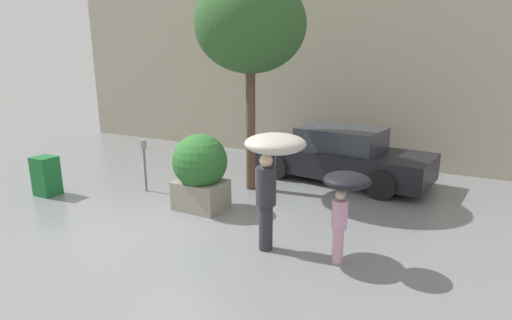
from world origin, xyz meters
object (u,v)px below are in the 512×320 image
(newspaper_box, at_px, (46,176))
(planter_box, at_px, (200,170))
(person_adult, at_px, (272,160))
(person_child, at_px, (344,194))
(parked_car_near, at_px, (340,156))
(street_tree, at_px, (250,26))
(parking_meter, at_px, (144,155))

(newspaper_box, bearing_deg, planter_box, 14.57)
(person_adult, xyz_separation_m, person_child, (1.14, 0.06, -0.38))
(person_adult, height_order, parked_car_near, person_adult)
(person_adult, height_order, street_tree, street_tree)
(person_child, distance_m, parking_meter, 5.25)
(street_tree, bearing_deg, parked_car_near, 45.88)
(parked_car_near, bearing_deg, newspaper_box, 134.57)
(parked_car_near, bearing_deg, street_tree, 142.79)
(person_child, bearing_deg, street_tree, 168.98)
(person_child, height_order, newspaper_box, person_child)
(person_adult, xyz_separation_m, parking_meter, (-3.95, 1.32, -0.64))
(parked_car_near, xyz_separation_m, street_tree, (-1.68, -1.74, 3.13))
(street_tree, bearing_deg, planter_box, -99.66)
(street_tree, bearing_deg, newspaper_box, -146.53)
(planter_box, height_order, street_tree, street_tree)
(parking_meter, bearing_deg, newspaper_box, -145.48)
(planter_box, height_order, person_adult, person_adult)
(person_child, distance_m, street_tree, 4.74)
(person_child, height_order, parking_meter, person_child)
(planter_box, bearing_deg, newspaper_box, -165.43)
(parked_car_near, height_order, street_tree, street_tree)
(planter_box, xyz_separation_m, newspaper_box, (-3.66, -0.95, -0.40))
(planter_box, relative_size, parking_meter, 1.28)
(street_tree, xyz_separation_m, newspaper_box, (-3.94, -2.60, -3.31))
(planter_box, xyz_separation_m, person_adult, (2.13, -1.01, 0.68))
(person_adult, bearing_deg, street_tree, 116.81)
(person_adult, height_order, person_child, person_adult)
(person_child, bearing_deg, person_adult, -146.89)
(person_child, height_order, street_tree, street_tree)
(parking_meter, xyz_separation_m, newspaper_box, (-1.84, -1.26, -0.44))
(planter_box, xyz_separation_m, street_tree, (0.28, 1.65, 2.91))
(parking_meter, bearing_deg, street_tree, 32.52)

